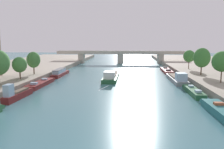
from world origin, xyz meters
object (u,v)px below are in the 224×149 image
at_px(moored_boat_left_far, 41,83).
at_px(tree_right_far, 189,56).
at_px(moored_boat_right_end, 177,78).
at_px(tree_right_by_lamp, 202,58).
at_px(moored_boat_left_upstream, 17,94).
at_px(moored_boat_right_near, 166,71).
at_px(tree_right_second, 222,62).
at_px(tree_left_second, 20,65).
at_px(bridge_far, 120,55).
at_px(tree_left_nearest, 33,60).
at_px(barge_midriver, 111,76).
at_px(moored_boat_left_downstream, 60,73).
at_px(moored_boat_right_gap_after, 193,91).

distance_m(moored_boat_left_far, tree_right_far, 49.02).
distance_m(moored_boat_right_end, tree_right_by_lamp, 9.13).
bearing_deg(moored_boat_left_upstream, moored_boat_right_near, 49.68).
height_order(tree_right_second, tree_right_by_lamp, tree_right_by_lamp).
bearing_deg(tree_left_second, moored_boat_left_far, -1.75).
relative_size(tree_right_second, tree_right_far, 1.13).
height_order(tree_right_by_lamp, tree_right_far, tree_right_by_lamp).
relative_size(moored_boat_left_far, bridge_far, 0.22).
height_order(moored_boat_left_far, tree_left_nearest, tree_left_nearest).
distance_m(moored_boat_right_end, bridge_far, 53.81).
height_order(moored_boat_left_upstream, tree_right_second, tree_right_second).
distance_m(barge_midriver, tree_left_nearest, 22.56).
bearing_deg(barge_midriver, tree_right_second, -26.43).
bearing_deg(moored_boat_left_downstream, moored_boat_right_end, -12.81).
xyz_separation_m(barge_midriver, moored_boat_right_gap_after, (18.59, -17.66, -0.31)).
bearing_deg(moored_boat_left_far, tree_left_second, 178.25).
relative_size(moored_boat_right_gap_after, tree_left_second, 2.14).
height_order(barge_midriver, moored_boat_left_far, barge_midriver).
bearing_deg(moored_boat_left_downstream, tree_left_second, -108.03).
xyz_separation_m(barge_midriver, tree_left_nearest, (-21.88, -2.65, 4.83)).
xyz_separation_m(tree_left_nearest, tree_right_by_lamp, (47.15, 1.97, 0.69)).
xyz_separation_m(moored_boat_left_upstream, tree_left_nearest, (-5.72, 21.65, 4.72)).
relative_size(moored_boat_right_end, tree_right_far, 2.64).
bearing_deg(moored_boat_left_far, barge_midriver, 33.43).
bearing_deg(tree_left_nearest, moored_boat_left_upstream, -75.20).
bearing_deg(bridge_far, moored_boat_left_upstream, -103.40).
bearing_deg(tree_right_by_lamp, bridge_far, 116.34).
relative_size(moored_boat_right_gap_after, moored_boat_right_end, 0.70).
bearing_deg(tree_right_far, tree_left_second, -152.99).
height_order(tree_right_second, bridge_far, tree_right_second).
bearing_deg(barge_midriver, tree_right_by_lamp, -1.55).
relative_size(moored_boat_right_near, tree_right_second, 2.15).
bearing_deg(tree_right_by_lamp, moored_boat_right_gap_after, -111.48).
distance_m(moored_boat_left_upstream, moored_boat_right_near, 53.76).
height_order(moored_boat_right_gap_after, tree_right_second, tree_right_second).
xyz_separation_m(moored_boat_right_gap_after, tree_right_by_lamp, (6.68, 16.98, 5.83)).
bearing_deg(moored_boat_left_upstream, moored_boat_left_far, 92.61).
bearing_deg(bridge_far, moored_boat_right_end, -71.33).
relative_size(barge_midriver, moored_boat_right_end, 1.15).
distance_m(tree_right_by_lamp, tree_right_far, 13.95).
distance_m(moored_boat_left_upstream, tree_right_far, 56.28).
xyz_separation_m(tree_left_second, tree_left_nearest, (0.09, 8.26, 0.54)).
height_order(barge_midriver, moored_boat_right_end, moored_boat_right_end).
bearing_deg(bridge_far, tree_right_by_lamp, -63.66).
distance_m(moored_boat_right_end, tree_left_nearest, 40.47).
bearing_deg(barge_midriver, tree_right_far, 27.52).
distance_m(moored_boat_left_downstream, tree_left_second, 17.46).
xyz_separation_m(moored_boat_right_gap_after, tree_left_nearest, (-40.47, 15.01, 5.14)).
height_order(barge_midriver, bridge_far, bridge_far).
height_order(barge_midriver, moored_boat_right_near, barge_midriver).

